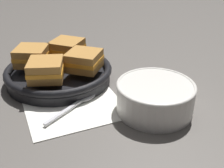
% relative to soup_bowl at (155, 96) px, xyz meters
% --- Properties ---
extents(ground_plane, '(4.00, 4.00, 0.00)m').
position_rel_soup_bowl_xyz_m(ground_plane, '(-0.09, 0.07, -0.04)').
color(ground_plane, '#56514C').
extents(napkin, '(0.23, 0.21, 0.00)m').
position_rel_soup_bowl_xyz_m(napkin, '(-0.17, 0.06, -0.04)').
color(napkin, white).
rests_on(napkin, ground_plane).
extents(soup_bowl, '(0.17, 0.17, 0.07)m').
position_rel_soup_bowl_xyz_m(soup_bowl, '(0.00, 0.00, 0.00)').
color(soup_bowl, silver).
rests_on(soup_bowl, ground_plane).
extents(spoon, '(0.14, 0.12, 0.01)m').
position_rel_soup_bowl_xyz_m(spoon, '(-0.15, 0.07, -0.03)').
color(spoon, silver).
rests_on(spoon, napkin).
extents(skillet, '(0.28, 0.28, 0.04)m').
position_rel_soup_bowl_xyz_m(skillet, '(-0.18, 0.20, -0.02)').
color(skillet, black).
rests_on(skillet, ground_plane).
extents(sandwich_near_left, '(0.10, 0.10, 0.05)m').
position_rel_soup_bowl_xyz_m(sandwich_near_left, '(-0.25, 0.23, 0.03)').
color(sandwich_near_left, '#B27A38').
rests_on(sandwich_near_left, skillet).
extents(sandwich_near_right, '(0.09, 0.09, 0.05)m').
position_rel_soup_bowl_xyz_m(sandwich_near_right, '(-0.22, 0.14, 0.03)').
color(sandwich_near_right, '#B27A38').
rests_on(sandwich_near_right, skillet).
extents(sandwich_far_left, '(0.11, 0.11, 0.05)m').
position_rel_soup_bowl_xyz_m(sandwich_far_left, '(-0.12, 0.17, 0.03)').
color(sandwich_far_left, '#B27A38').
rests_on(sandwich_far_left, skillet).
extents(sandwich_far_right, '(0.11, 0.11, 0.05)m').
position_rel_soup_bowl_xyz_m(sandwich_far_right, '(-0.15, 0.26, 0.03)').
color(sandwich_far_right, '#B27A38').
rests_on(sandwich_far_right, skillet).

